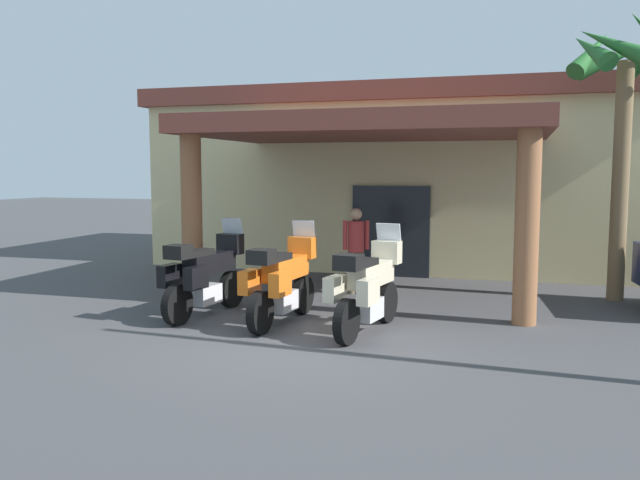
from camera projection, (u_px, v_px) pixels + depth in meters
The scene contains 7 objects.
ground_plane at pixel (296, 342), 9.38m from camera, with size 80.00×80.00×0.00m, color #424244.
motel_building at pixel (413, 176), 18.03m from camera, with size 13.22×11.73×4.50m.
motorcycle_black at pixel (205, 275), 10.99m from camera, with size 0.78×2.21×1.61m.
motorcycle_orange at pixel (282, 281), 10.42m from camera, with size 0.73×2.21×1.61m.
motorcycle_cream at pixel (368, 288), 9.82m from camera, with size 0.81×2.21×1.61m.
pedestrian at pixel (356, 244), 12.93m from camera, with size 0.49×0.32×1.71m.
palm_tree_near_portico at pixel (625, 84), 12.01m from camera, with size 2.17×2.17×5.26m.
Camera 1 is at (3.26, -8.58, 2.45)m, focal length 36.69 mm.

